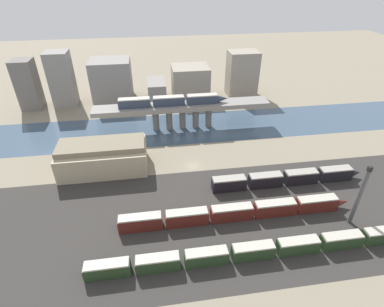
% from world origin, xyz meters
% --- Properties ---
extents(ground_plane, '(400.00, 400.00, 0.00)m').
position_xyz_m(ground_plane, '(0.00, 0.00, 0.00)').
color(ground_plane, gray).
extents(railbed_yard, '(280.00, 42.00, 0.01)m').
position_xyz_m(railbed_yard, '(0.00, -24.00, 0.00)').
color(railbed_yard, '#33302D').
rests_on(railbed_yard, ground).
extents(river_water, '(320.00, 25.65, 0.01)m').
position_xyz_m(river_water, '(0.00, 26.43, 0.00)').
color(river_water, '#3D5166').
rests_on(river_water, ground).
extents(bridge, '(66.51, 7.62, 9.97)m').
position_xyz_m(bridge, '(-0.00, 26.43, 8.02)').
color(bridge, gray).
rests_on(bridge, ground).
extents(train_on_bridge, '(41.02, 3.07, 3.44)m').
position_xyz_m(train_on_bridge, '(-3.43, 26.43, 11.64)').
color(train_on_bridge, '#2D384C').
rests_on(train_on_bridge, bridge).
extents(train_yard_near, '(75.06, 2.73, 3.56)m').
position_xyz_m(train_yard_near, '(9.11, -36.47, 1.75)').
color(train_yard_near, '#23381E').
rests_on(train_yard_near, ground).
extents(train_yard_mid, '(59.79, 2.87, 3.98)m').
position_xyz_m(train_yard_mid, '(7.50, -24.41, 1.95)').
color(train_yard_mid, '#5B1E19').
rests_on(train_yard_mid, ground).
extents(train_yard_far, '(45.52, 3.10, 3.98)m').
position_xyz_m(train_yard_far, '(25.95, -12.89, 1.95)').
color(train_yard_far, black).
rests_on(train_yard_far, ground).
extents(warehouse_building, '(26.41, 13.98, 9.20)m').
position_xyz_m(warehouse_building, '(-27.52, 2.99, 4.37)').
color(warehouse_building, tan).
rests_on(warehouse_building, ground).
extents(signal_tower, '(1.00, 0.99, 16.97)m').
position_xyz_m(signal_tower, '(35.35, -29.94, 8.32)').
color(signal_tower, '#4C4C51').
rests_on(signal_tower, ground).
extents(city_block_far_left, '(8.26, 8.87, 21.23)m').
position_xyz_m(city_block_far_left, '(-63.48, 55.59, 10.62)').
color(city_block_far_left, slate).
rests_on(city_block_far_left, ground).
extents(city_block_left, '(9.61, 9.43, 23.62)m').
position_xyz_m(city_block_left, '(-49.48, 57.21, 11.81)').
color(city_block_left, gray).
rests_on(city_block_left, ground).
extents(city_block_center, '(17.83, 15.09, 18.57)m').
position_xyz_m(city_block_center, '(-28.54, 60.21, 9.28)').
color(city_block_center, gray).
rests_on(city_block_center, ground).
extents(city_block_right, '(8.10, 15.81, 9.11)m').
position_xyz_m(city_block_right, '(-8.48, 56.68, 4.55)').
color(city_block_right, gray).
rests_on(city_block_right, ground).
extents(city_block_far_right, '(16.97, 14.66, 14.51)m').
position_xyz_m(city_block_far_right, '(7.61, 58.74, 7.25)').
color(city_block_far_right, gray).
rests_on(city_block_far_right, ground).
extents(city_block_tall, '(13.76, 10.25, 20.70)m').
position_xyz_m(city_block_tall, '(32.38, 57.68, 10.35)').
color(city_block_tall, gray).
rests_on(city_block_tall, ground).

